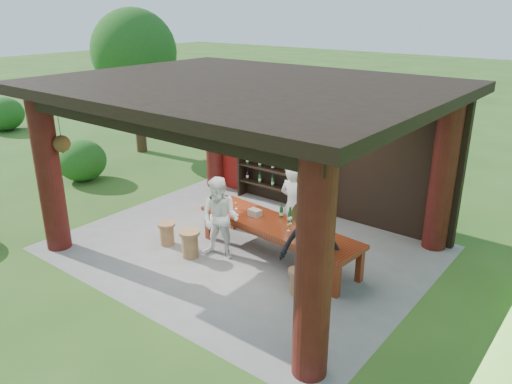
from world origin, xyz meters
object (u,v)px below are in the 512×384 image
Objects in this scene: stool_far_left at (167,233)px; napkin_basket at (255,213)px; stool_near_right at (298,281)px; guest_woman at (220,218)px; wine_shelf at (280,164)px; stool_near_left at (190,243)px; tasting_table at (278,230)px; host at (293,205)px; guest_man at (311,243)px.

stool_far_left is 1.98m from napkin_basket.
guest_woman is (-2.01, 0.19, 0.60)m from stool_near_right.
stool_far_left is at bearing -147.40° from napkin_basket.
guest_woman is at bearing 12.96° from stool_far_left.
wine_shelf reaches higher than stool_near_left.
tasting_table is 14.32× the size of napkin_basket.
host is (1.56, -1.68, -0.20)m from wine_shelf.
wine_shelf reaches higher than napkin_basket.
tasting_table is 0.76m from host.
guest_man is at bearing -25.25° from tasting_table.
host is at bearing 127.06° from stool_near_right.
guest_man reaches higher than napkin_basket.
guest_woman reaches higher than tasting_table.
guest_man reaches higher than stool_near_left.
stool_far_left is at bearing -156.55° from tasting_table.
guest_woman reaches higher than stool_far_left.
napkin_basket is at bearing -65.91° from wine_shelf.
guest_woman is 2.05m from guest_man.
stool_near_right is 0.72m from guest_man.
napkin_basket is at bearing 151.55° from stool_near_right.
stool_near_left is 0.33× the size of guest_woman.
stool_near_left is at bearing -144.00° from tasting_table.
tasting_table is 2.07× the size of host.
host is (2.12, 1.67, 0.64)m from stool_far_left.
stool_far_left is 0.28× the size of guest_man.
stool_near_right is 2.07m from host.
napkin_basket reaches higher than tasting_table.
stool_near_left is 0.79m from stool_far_left.
stool_near_right is 2.11m from guest_woman.
stool_near_right is 0.27× the size of guest_man.
guest_woman reaches higher than stool_near_left.
stool_near_left is at bearing -175.70° from stool_near_right.
napkin_basket is (1.60, 1.02, 0.56)m from stool_far_left.
wine_shelf is 5.27× the size of stool_near_right.
wine_shelf is 4.33m from stool_near_right.
stool_far_left is at bearing 173.86° from stool_near_left.
napkin_basket reaches higher than stool_far_left.
guest_man is (1.10, -0.52, 0.25)m from tasting_table.
guest_man is at bearing 84.99° from stool_near_right.
host is at bearing 96.43° from guest_man.
wine_shelf is at bearing 80.50° from stool_far_left.
stool_near_right is 0.28× the size of guest_woman.
tasting_table reaches higher than stool_near_right.
guest_woman is (-0.95, -0.67, 0.22)m from tasting_table.
stool_far_left is at bearing 43.53° from host.
stool_far_left is at bearing 149.28° from guest_man.
napkin_basket is (0.82, 1.11, 0.52)m from stool_near_left.
tasting_table is at bearing 17.63° from guest_woman.
wine_shelf reaches higher than guest_man.
guest_woman reaches higher than stool_near_right.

